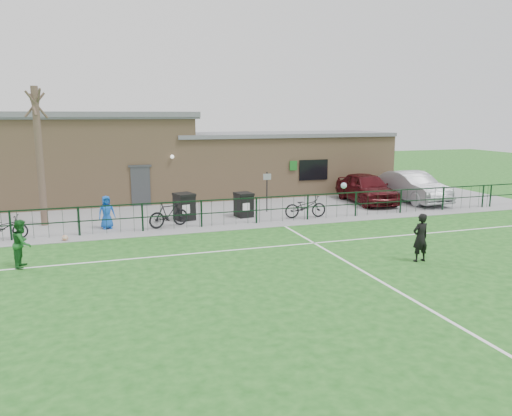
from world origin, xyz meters
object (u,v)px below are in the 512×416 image
object	(u,v)px
car_maroon	(367,188)
spectator_child	(107,212)
outfield_player	(22,243)
bicycle_c	(4,227)
bicycle_d	(169,214)
wheelie_bin_left	(184,207)
wheelie_bin_right	(244,206)
sign_post	(267,192)
bare_tree	(40,157)
ball_ground	(65,238)
car_silver	(412,187)
bicycle_e	(305,207)

from	to	relation	value
car_maroon	spectator_child	world-z (taller)	car_maroon
outfield_player	car_maroon	bearing A→B (deg)	-59.30
bicycle_c	spectator_child	world-z (taller)	spectator_child
bicycle_d	wheelie_bin_left	bearing A→B (deg)	-54.93
wheelie_bin_right	spectator_child	size ratio (longest dim) A/B	0.76
wheelie_bin_right	outfield_player	bearing A→B (deg)	-158.44
sign_post	spectator_child	bearing A→B (deg)	-169.45
spectator_child	outfield_player	bearing A→B (deg)	-130.39
bare_tree	bicycle_c	xyz separation A→B (m)	(-1.28, -2.18, -2.52)
ball_ground	spectator_child	bearing A→B (deg)	45.04
car_silver	ball_ground	xyz separation A→B (m)	(-18.02, -3.33, -0.73)
wheelie_bin_right	bicycle_e	bearing A→B (deg)	-31.50
wheelie_bin_right	car_maroon	world-z (taller)	car_maroon
car_silver	wheelie_bin_left	bearing A→B (deg)	-177.23
spectator_child	ball_ground	world-z (taller)	spectator_child
bicycle_d	ball_ground	distance (m)	4.35
car_silver	spectator_child	xyz separation A→B (m)	(-16.40, -1.70, -0.12)
wheelie_bin_left	wheelie_bin_right	bearing A→B (deg)	-19.71
car_maroon	spectator_child	size ratio (longest dim) A/B	3.41
wheelie_bin_right	car_maroon	bearing A→B (deg)	2.57
bicycle_d	outfield_player	distance (m)	6.76
wheelie_bin_left	ball_ground	xyz separation A→B (m)	(-5.08, -2.39, -0.48)
sign_post	spectator_child	xyz separation A→B (m)	(-7.73, -1.44, -0.29)
spectator_child	sign_post	bearing A→B (deg)	0.20
wheelie_bin_right	car_silver	world-z (taller)	car_silver
bare_tree	wheelie_bin_left	distance (m)	6.56
wheelie_bin_left	bare_tree	bearing A→B (deg)	156.13
car_maroon	bicycle_e	size ratio (longest dim) A/B	2.41
car_maroon	sign_post	bearing A→B (deg)	-170.05
sign_post	car_maroon	xyz separation A→B (m)	(6.07, 0.71, -0.18)
bicycle_c	outfield_player	xyz separation A→B (m)	(1.14, -4.12, 0.29)
bare_tree	spectator_child	xyz separation A→B (m)	(2.60, -1.57, -2.27)
wheelie_bin_right	car_silver	size ratio (longest dim) A/B	0.21
ball_ground	wheelie_bin_left	bearing A→B (deg)	25.22
outfield_player	spectator_child	bearing A→B (deg)	-21.94
bicycle_c	bicycle_e	world-z (taller)	bicycle_e
car_silver	wheelie_bin_right	bearing A→B (deg)	-175.17
sign_post	car_maroon	world-z (taller)	sign_post
bicycle_d	spectator_child	distance (m)	2.61
bare_tree	car_maroon	distance (m)	16.55
car_silver	bicycle_c	bearing A→B (deg)	-174.86
bare_tree	bicycle_d	bearing A→B (deg)	-21.96
wheelie_bin_right	sign_post	size ratio (longest dim) A/B	0.53
bicycle_c	bicycle_e	distance (m)	12.84
car_maroon	bicycle_d	world-z (taller)	car_maroon
car_silver	outfield_player	bearing A→B (deg)	-162.78
sign_post	ball_ground	distance (m)	9.89
bicycle_e	outfield_player	bearing A→B (deg)	113.70
bicycle_d	bicycle_e	world-z (taller)	bicycle_d
wheelie_bin_left	bicycle_d	distance (m)	1.56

